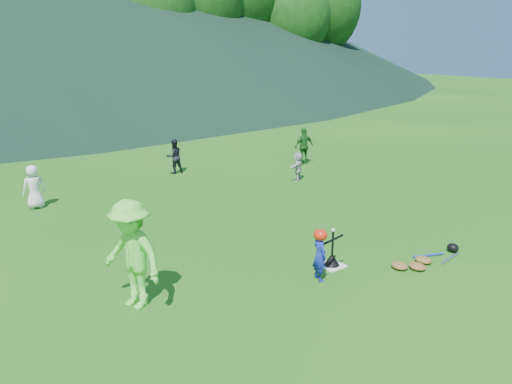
# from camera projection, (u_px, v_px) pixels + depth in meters

# --- Properties ---
(ground) EXTENTS (120.00, 120.00, 0.00)m
(ground) POSITION_uv_depth(u_px,v_px,m) (332.00, 266.00, 9.67)
(ground) COLOR #185513
(ground) RESTS_ON ground
(home_plate) EXTENTS (0.45, 0.45, 0.02)m
(home_plate) POSITION_uv_depth(u_px,v_px,m) (332.00, 265.00, 9.66)
(home_plate) COLOR silver
(home_plate) RESTS_ON ground
(baseball) EXTENTS (0.08, 0.08, 0.08)m
(baseball) POSITION_uv_depth(u_px,v_px,m) (333.00, 230.00, 9.46)
(baseball) COLOR white
(baseball) RESTS_ON batting_tee
(batter_child) EXTENTS (0.30, 0.39, 0.95)m
(batter_child) POSITION_uv_depth(u_px,v_px,m) (320.00, 255.00, 8.97)
(batter_child) COLOR #16269B
(batter_child) RESTS_ON ground
(adult_coach) EXTENTS (1.03, 1.33, 1.81)m
(adult_coach) POSITION_uv_depth(u_px,v_px,m) (132.00, 255.00, 7.93)
(adult_coach) COLOR #64E443
(adult_coach) RESTS_ON ground
(fielder_a) EXTENTS (0.57, 0.38, 1.15)m
(fielder_a) POSITION_uv_depth(u_px,v_px,m) (34.00, 187.00, 12.97)
(fielder_a) COLOR silver
(fielder_a) RESTS_ON ground
(fielder_b) EXTENTS (0.58, 0.46, 1.14)m
(fielder_b) POSITION_uv_depth(u_px,v_px,m) (174.00, 156.00, 16.57)
(fielder_b) COLOR black
(fielder_b) RESTS_ON ground
(fielder_c) EXTENTS (0.79, 0.37, 1.32)m
(fielder_c) POSITION_uv_depth(u_px,v_px,m) (304.00, 146.00, 17.83)
(fielder_c) COLOR #1B5D1C
(fielder_c) RESTS_ON ground
(fielder_d) EXTENTS (0.87, 0.65, 0.92)m
(fielder_d) POSITION_uv_depth(u_px,v_px,m) (298.00, 166.00, 15.67)
(fielder_d) COLOR #B8B8B8
(fielder_d) RESTS_ON ground
(batting_tee) EXTENTS (0.30, 0.30, 0.68)m
(batting_tee) POSITION_uv_depth(u_px,v_px,m) (332.00, 260.00, 9.63)
(batting_tee) COLOR black
(batting_tee) RESTS_ON home_plate
(batter_gear) EXTENTS (0.73, 0.26, 0.31)m
(batter_gear) POSITION_uv_depth(u_px,v_px,m) (321.00, 235.00, 8.88)
(batter_gear) COLOR red
(batter_gear) RESTS_ON ground
(equipment_pile) EXTENTS (1.80, 0.58, 0.19)m
(equipment_pile) POSITION_uv_depth(u_px,v_px,m) (424.00, 260.00, 9.77)
(equipment_pile) COLOR olive
(equipment_pile) RESTS_ON ground
(outfield_fence) EXTENTS (70.07, 0.08, 1.33)m
(outfield_fence) POSITION_uv_depth(u_px,v_px,m) (17.00, 103.00, 31.22)
(outfield_fence) COLOR gray
(outfield_fence) RESTS_ON ground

